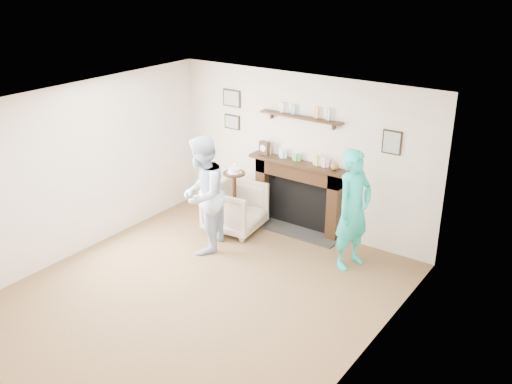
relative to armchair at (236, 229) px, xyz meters
The scene contains 6 objects.
ground 1.95m from the armchair, 66.42° to the right, with size 5.00×5.00×0.00m, color brown.
room_shell 2.11m from the armchair, 54.59° to the right, with size 4.54×5.02×2.52m.
armchair is the anchor object (origin of this frame).
man 0.80m from the armchair, 89.21° to the right, with size 0.86×0.67×1.77m, color #CBE7FF.
woman 2.03m from the armchair, ahead, with size 0.63×0.41×1.73m, color #21BCA9.
pedestal_table 0.69m from the armchair, 153.09° to the left, with size 0.35×0.35×1.12m.
Camera 1 is at (4.27, -4.81, 4.08)m, focal length 40.00 mm.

